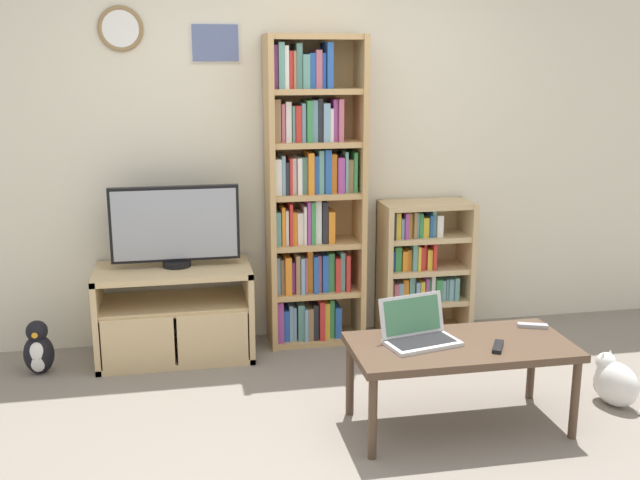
{
  "coord_description": "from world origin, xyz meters",
  "views": [
    {
      "loc": [
        -0.78,
        -3.23,
        1.89
      ],
      "look_at": [
        0.03,
        0.94,
        0.86
      ],
      "focal_mm": 42.0,
      "sensor_mm": 36.0,
      "label": 1
    }
  ],
  "objects_px": {
    "television": "(175,226)",
    "remote_near_laptop": "(533,326)",
    "bookshelf_short": "(419,270)",
    "coffee_table": "(460,352)",
    "cat": "(615,382)",
    "tv_stand": "(175,313)",
    "remote_far_from_laptop": "(498,347)",
    "laptop": "(418,331)",
    "bookshelf_tall": "(311,198)",
    "penguin_figurine": "(38,350)"
  },
  "relations": [
    {
      "from": "remote_near_laptop",
      "to": "cat",
      "type": "distance_m",
      "value": 0.59
    },
    {
      "from": "bookshelf_short",
      "to": "laptop",
      "type": "bearing_deg",
      "value": -108.78
    },
    {
      "from": "bookshelf_short",
      "to": "coffee_table",
      "type": "height_order",
      "value": "bookshelf_short"
    },
    {
      "from": "bookshelf_short",
      "to": "penguin_figurine",
      "type": "xyz_separation_m",
      "value": [
        -2.51,
        -0.24,
        -0.31
      ]
    },
    {
      "from": "remote_near_laptop",
      "to": "remote_far_from_laptop",
      "type": "bearing_deg",
      "value": -30.19
    },
    {
      "from": "television",
      "to": "remote_near_laptop",
      "type": "relative_size",
      "value": 4.89
    },
    {
      "from": "remote_near_laptop",
      "to": "coffee_table",
      "type": "bearing_deg",
      "value": -51.61
    },
    {
      "from": "remote_near_laptop",
      "to": "remote_far_from_laptop",
      "type": "height_order",
      "value": "same"
    },
    {
      "from": "bookshelf_tall",
      "to": "cat",
      "type": "distance_m",
      "value": 2.16
    },
    {
      "from": "tv_stand",
      "to": "penguin_figurine",
      "type": "xyz_separation_m",
      "value": [
        -0.83,
        -0.11,
        -0.15
      ]
    },
    {
      "from": "tv_stand",
      "to": "bookshelf_tall",
      "type": "xyz_separation_m",
      "value": [
        0.92,
        0.14,
        0.69
      ]
    },
    {
      "from": "bookshelf_short",
      "to": "television",
      "type": "bearing_deg",
      "value": -176.82
    },
    {
      "from": "tv_stand",
      "to": "laptop",
      "type": "bearing_deg",
      "value": -43.61
    },
    {
      "from": "bookshelf_short",
      "to": "laptop",
      "type": "height_order",
      "value": "bookshelf_short"
    },
    {
      "from": "bookshelf_tall",
      "to": "penguin_figurine",
      "type": "height_order",
      "value": "bookshelf_tall"
    },
    {
      "from": "laptop",
      "to": "penguin_figurine",
      "type": "relative_size",
      "value": 1.22
    },
    {
      "from": "tv_stand",
      "to": "bookshelf_tall",
      "type": "distance_m",
      "value": 1.16
    },
    {
      "from": "coffee_table",
      "to": "penguin_figurine",
      "type": "relative_size",
      "value": 3.37
    },
    {
      "from": "remote_near_laptop",
      "to": "cat",
      "type": "height_order",
      "value": "remote_near_laptop"
    },
    {
      "from": "remote_near_laptop",
      "to": "remote_far_from_laptop",
      "type": "xyz_separation_m",
      "value": [
        -0.31,
        -0.25,
        0.0
      ]
    },
    {
      "from": "television",
      "to": "bookshelf_short",
      "type": "distance_m",
      "value": 1.71
    },
    {
      "from": "cat",
      "to": "television",
      "type": "bearing_deg",
      "value": 131.07
    },
    {
      "from": "laptop",
      "to": "cat",
      "type": "height_order",
      "value": "laptop"
    },
    {
      "from": "coffee_table",
      "to": "cat",
      "type": "xyz_separation_m",
      "value": [
        0.95,
        0.07,
        -0.28
      ]
    },
    {
      "from": "bookshelf_tall",
      "to": "cat",
      "type": "xyz_separation_m",
      "value": [
        1.49,
        -1.31,
        -0.86
      ]
    },
    {
      "from": "tv_stand",
      "to": "television",
      "type": "xyz_separation_m",
      "value": [
        0.03,
        0.04,
        0.56
      ]
    },
    {
      "from": "tv_stand",
      "to": "remote_near_laptop",
      "type": "bearing_deg",
      "value": -29.63
    },
    {
      "from": "tv_stand",
      "to": "remote_near_laptop",
      "type": "height_order",
      "value": "tv_stand"
    },
    {
      "from": "remote_far_from_laptop",
      "to": "remote_near_laptop",
      "type": "bearing_deg",
      "value": 68.34
    },
    {
      "from": "bookshelf_short",
      "to": "laptop",
      "type": "distance_m",
      "value": 1.39
    },
    {
      "from": "tv_stand",
      "to": "remote_near_laptop",
      "type": "distance_m",
      "value": 2.22
    },
    {
      "from": "television",
      "to": "bookshelf_short",
      "type": "xyz_separation_m",
      "value": [
        1.66,
        0.09,
        -0.4
      ]
    },
    {
      "from": "laptop",
      "to": "cat",
      "type": "xyz_separation_m",
      "value": [
        1.16,
        0.01,
        -0.39
      ]
    },
    {
      "from": "bookshelf_tall",
      "to": "remote_near_laptop",
      "type": "xyz_separation_m",
      "value": [
        1.01,
        -1.23,
        -0.52
      ]
    },
    {
      "from": "television",
      "to": "coffee_table",
      "type": "relative_size",
      "value": 0.71
    },
    {
      "from": "laptop",
      "to": "television",
      "type": "bearing_deg",
      "value": 121.63
    },
    {
      "from": "coffee_table",
      "to": "laptop",
      "type": "height_order",
      "value": "laptop"
    },
    {
      "from": "television",
      "to": "cat",
      "type": "relative_size",
      "value": 1.68
    },
    {
      "from": "coffee_table",
      "to": "cat",
      "type": "distance_m",
      "value": 0.99
    },
    {
      "from": "tv_stand",
      "to": "remote_far_from_laptop",
      "type": "xyz_separation_m",
      "value": [
        1.61,
        -1.34,
        0.17
      ]
    },
    {
      "from": "bookshelf_tall",
      "to": "laptop",
      "type": "bearing_deg",
      "value": -76.32
    },
    {
      "from": "television",
      "to": "remote_far_from_laptop",
      "type": "xyz_separation_m",
      "value": [
        1.58,
        -1.39,
        -0.39
      ]
    },
    {
      "from": "tv_stand",
      "to": "cat",
      "type": "distance_m",
      "value": 2.68
    },
    {
      "from": "laptop",
      "to": "bookshelf_tall",
      "type": "bearing_deg",
      "value": 90.62
    },
    {
      "from": "bookshelf_short",
      "to": "remote_far_from_laptop",
      "type": "height_order",
      "value": "bookshelf_short"
    },
    {
      "from": "coffee_table",
      "to": "television",
      "type": "bearing_deg",
      "value": 137.96
    },
    {
      "from": "bookshelf_tall",
      "to": "coffee_table",
      "type": "bearing_deg",
      "value": -68.81
    },
    {
      "from": "laptop",
      "to": "coffee_table",
      "type": "bearing_deg",
      "value": -28.96
    },
    {
      "from": "remote_near_laptop",
      "to": "penguin_figurine",
      "type": "xyz_separation_m",
      "value": [
        -2.75,
        0.99,
        -0.32
      ]
    },
    {
      "from": "tv_stand",
      "to": "bookshelf_short",
      "type": "distance_m",
      "value": 1.7
    }
  ]
}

